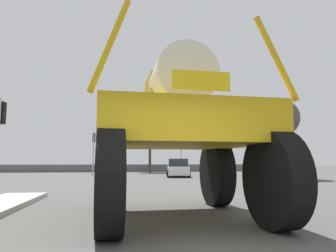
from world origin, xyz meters
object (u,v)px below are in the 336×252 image
at_px(traffic_signal_near_left, 0,125).
at_px(traffic_signal_near_right, 260,136).
at_px(bare_tree_right, 274,118).
at_px(bare_tree_far_center, 150,130).
at_px(traffic_signal_far_right, 181,147).
at_px(sedan_ahead, 178,168).
at_px(oversize_sprayer, 177,136).
at_px(traffic_signal_far_left, 94,144).

distance_m(traffic_signal_near_left, traffic_signal_near_right, 10.34).
bearing_deg(bare_tree_right, bare_tree_far_center, 121.33).
height_order(traffic_signal_near_left, bare_tree_right, bare_tree_right).
xyz_separation_m(traffic_signal_near_left, bare_tree_far_center, (7.79, 23.98, 2.26)).
bearing_deg(traffic_signal_far_right, sedan_ahead, -105.84).
distance_m(oversize_sprayer, traffic_signal_far_left, 22.03).
height_order(oversize_sprayer, traffic_signal_far_right, oversize_sprayer).
bearing_deg(traffic_signal_far_left, bare_tree_right, -24.97).
height_order(traffic_signal_near_left, traffic_signal_far_left, traffic_signal_far_left).
distance_m(traffic_signal_near_left, traffic_signal_far_right, 19.55).
bearing_deg(traffic_signal_near_right, oversize_sprayer, -132.01).
bearing_deg(oversize_sprayer, traffic_signal_far_right, -13.59).
bearing_deg(sedan_ahead, traffic_signal_far_right, -8.64).
xyz_separation_m(traffic_signal_far_left, bare_tree_right, (14.31, -6.66, 1.73)).
height_order(traffic_signal_far_right, bare_tree_far_center, bare_tree_far_center).
distance_m(oversize_sprayer, traffic_signal_near_left, 7.71).
height_order(sedan_ahead, bare_tree_right, bare_tree_right).
xyz_separation_m(oversize_sprayer, sedan_ahead, (3.38, 18.64, -1.24)).
bearing_deg(sedan_ahead, bare_tree_far_center, 15.36).
relative_size(traffic_signal_near_right, bare_tree_right, 0.52).
bearing_deg(traffic_signal_far_left, traffic_signal_near_left, -96.64).
xyz_separation_m(sedan_ahead, bare_tree_far_center, (-1.47, 10.27, 4.23)).
relative_size(oversize_sprayer, sedan_ahead, 1.28).
height_order(sedan_ahead, traffic_signal_near_left, traffic_signal_near_left).
bearing_deg(bare_tree_right, traffic_signal_near_right, -120.49).
bearing_deg(bare_tree_right, sedan_ahead, 152.48).
bearing_deg(oversize_sprayer, traffic_signal_near_right, -44.55).
bearing_deg(traffic_signal_near_left, traffic_signal_near_right, 0.03).
distance_m(traffic_signal_far_right, bare_tree_right, 9.27).
xyz_separation_m(oversize_sprayer, traffic_signal_near_right, (4.45, 4.94, 0.45)).
distance_m(traffic_signal_near_left, bare_tree_far_center, 25.31).
height_order(sedan_ahead, traffic_signal_far_right, traffic_signal_far_right).
bearing_deg(sedan_ahead, oversize_sprayer, 176.93).
bearing_deg(traffic_signal_near_right, traffic_signal_far_right, 90.74).
height_order(traffic_signal_near_left, traffic_signal_far_right, traffic_signal_near_left).
bearing_deg(traffic_signal_near_left, bare_tree_right, 31.76).
relative_size(sedan_ahead, bare_tree_right, 0.68).
bearing_deg(bare_tree_right, traffic_signal_far_left, 155.03).
bearing_deg(traffic_signal_far_right, bare_tree_far_center, 107.84).
distance_m(sedan_ahead, traffic_signal_near_right, 13.85).
relative_size(oversize_sprayer, traffic_signal_near_left, 1.49).
distance_m(traffic_signal_far_left, bare_tree_right, 15.88).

